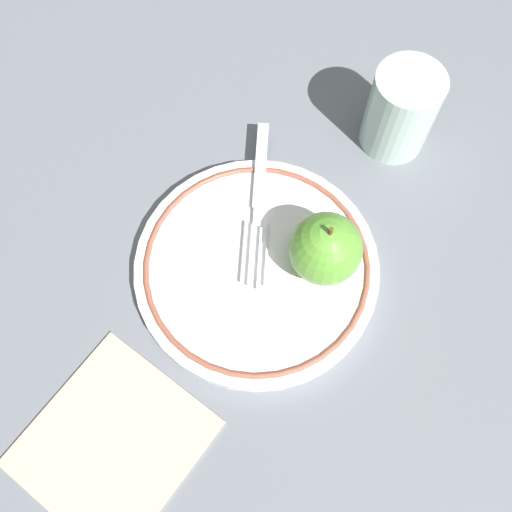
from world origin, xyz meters
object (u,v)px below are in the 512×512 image
apple_red_whole (326,249)px  napkin_folded (112,442)px  fork (259,195)px  drinking_glass (401,111)px  plate (256,267)px

apple_red_whole → napkin_folded: bearing=64.5°
napkin_folded → fork: bearing=-94.8°
fork → napkin_folded: (0.02, 0.28, -0.02)m
fork → drinking_glass: bearing=123.1°
apple_red_whole → fork: apple_red_whole is taller
plate → drinking_glass: drinking_glass is taller
fork → drinking_glass: (-0.10, -0.14, 0.03)m
apple_red_whole → drinking_glass: (-0.02, -0.18, -0.00)m
fork → napkin_folded: fork is taller
apple_red_whole → fork: bearing=-26.7°
plate → drinking_glass: size_ratio=2.51×
fork → apple_red_whole: bearing=43.1°
plate → fork: bearing=-68.4°
fork → plate: bearing=1.5°
apple_red_whole → napkin_folded: 0.26m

